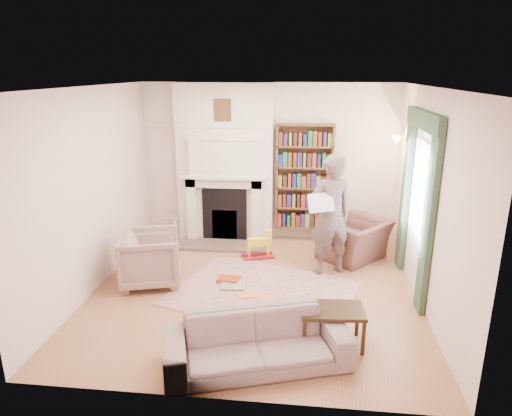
# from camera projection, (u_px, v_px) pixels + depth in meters

# --- Properties ---
(floor) EXTENTS (4.50, 4.50, 0.00)m
(floor) POSITION_uv_depth(u_px,v_px,m) (254.00, 290.00, 6.48)
(floor) COLOR #995F3D
(floor) RESTS_ON ground
(ceiling) EXTENTS (4.50, 4.50, 0.00)m
(ceiling) POSITION_uv_depth(u_px,v_px,m) (254.00, 87.00, 5.66)
(ceiling) COLOR white
(ceiling) RESTS_ON wall_back
(wall_back) EXTENTS (4.50, 0.00, 4.50)m
(wall_back) POSITION_uv_depth(u_px,v_px,m) (268.00, 163.00, 8.21)
(wall_back) COLOR white
(wall_back) RESTS_ON floor
(wall_front) EXTENTS (4.50, 0.00, 4.50)m
(wall_front) POSITION_uv_depth(u_px,v_px,m) (224.00, 264.00, 3.93)
(wall_front) COLOR white
(wall_front) RESTS_ON floor
(wall_left) EXTENTS (0.00, 4.50, 4.50)m
(wall_left) POSITION_uv_depth(u_px,v_px,m) (93.00, 191.00, 6.31)
(wall_left) COLOR white
(wall_left) RESTS_ON floor
(wall_right) EXTENTS (0.00, 4.50, 4.50)m
(wall_right) POSITION_uv_depth(u_px,v_px,m) (428.00, 201.00, 5.83)
(wall_right) COLOR white
(wall_right) RESTS_ON floor
(fireplace) EXTENTS (1.70, 0.58, 2.80)m
(fireplace) POSITION_uv_depth(u_px,v_px,m) (225.00, 165.00, 8.10)
(fireplace) COLOR white
(fireplace) RESTS_ON floor
(bookcase) EXTENTS (1.00, 0.24, 1.85)m
(bookcase) POSITION_uv_depth(u_px,v_px,m) (304.00, 177.00, 8.08)
(bookcase) COLOR brown
(bookcase) RESTS_ON floor
(window) EXTENTS (0.02, 0.90, 1.30)m
(window) POSITION_uv_depth(u_px,v_px,m) (420.00, 189.00, 6.20)
(window) COLOR silver
(window) RESTS_ON wall_right
(curtain_left) EXTENTS (0.07, 0.32, 2.40)m
(curtain_left) POSITION_uv_depth(u_px,v_px,m) (428.00, 223.00, 5.61)
(curtain_left) COLOR #2B432C
(curtain_left) RESTS_ON floor
(curtain_right) EXTENTS (0.07, 0.32, 2.40)m
(curtain_right) POSITION_uv_depth(u_px,v_px,m) (406.00, 193.00, 6.94)
(curtain_right) COLOR #2B432C
(curtain_right) RESTS_ON floor
(pelmet) EXTENTS (0.09, 1.70, 0.24)m
(pelmet) POSITION_uv_depth(u_px,v_px,m) (424.00, 120.00, 5.93)
(pelmet) COLOR #2B432C
(pelmet) RESTS_ON wall_right
(wall_sconce) EXTENTS (0.20, 0.24, 0.24)m
(wall_sconce) POSITION_uv_depth(u_px,v_px,m) (394.00, 143.00, 7.13)
(wall_sconce) COLOR gold
(wall_sconce) RESTS_ON wall_right
(rug) EXTENTS (2.87, 2.52, 0.01)m
(rug) POSITION_uv_depth(u_px,v_px,m) (263.00, 293.00, 6.40)
(rug) COLOR tan
(rug) RESTS_ON floor
(armchair_reading) EXTENTS (1.33, 1.34, 0.66)m
(armchair_reading) POSITION_uv_depth(u_px,v_px,m) (354.00, 240.00, 7.49)
(armchair_reading) COLOR #432624
(armchair_reading) RESTS_ON floor
(armchair_left) EXTENTS (1.05, 1.03, 0.77)m
(armchair_left) POSITION_uv_depth(u_px,v_px,m) (151.00, 258.00, 6.61)
(armchair_left) COLOR #A89D8B
(armchair_left) RESTS_ON floor
(sofa) EXTENTS (2.07, 1.30, 0.56)m
(sofa) POSITION_uv_depth(u_px,v_px,m) (257.00, 341.00, 4.78)
(sofa) COLOR #A39586
(sofa) RESTS_ON floor
(man_reading) EXTENTS (0.80, 0.69, 1.86)m
(man_reading) POSITION_uv_depth(u_px,v_px,m) (330.00, 215.00, 6.79)
(man_reading) COLOR #5D4D4A
(man_reading) RESTS_ON floor
(newspaper) EXTENTS (0.41, 0.27, 0.27)m
(newspaper) POSITION_uv_depth(u_px,v_px,m) (321.00, 203.00, 6.55)
(newspaper) COLOR white
(newspaper) RESTS_ON man_reading
(coffee_table) EXTENTS (0.73, 0.50, 0.45)m
(coffee_table) POSITION_uv_depth(u_px,v_px,m) (332.00, 326.00, 5.15)
(coffee_table) COLOR #362412
(coffee_table) RESTS_ON floor
(paraffin_heater) EXTENTS (0.31, 0.31, 0.55)m
(paraffin_heater) POSITION_uv_depth(u_px,v_px,m) (173.00, 233.00, 7.95)
(paraffin_heater) COLOR #B5B8BD
(paraffin_heater) RESTS_ON floor
(rocking_horse) EXTENTS (0.57, 0.37, 0.47)m
(rocking_horse) POSITION_uv_depth(u_px,v_px,m) (258.00, 245.00, 7.52)
(rocking_horse) COLOR yellow
(rocking_horse) RESTS_ON rug
(board_game) EXTENTS (0.36, 0.36, 0.03)m
(board_game) POSITION_uv_depth(u_px,v_px,m) (233.00, 285.00, 6.59)
(board_game) COLOR #ECC353
(board_game) RESTS_ON rug
(game_box_lid) EXTENTS (0.35, 0.26, 0.05)m
(game_box_lid) POSITION_uv_depth(u_px,v_px,m) (229.00, 280.00, 6.72)
(game_box_lid) COLOR #AB2C13
(game_box_lid) RESTS_ON rug
(comic_annuals) EXTENTS (0.96, 0.63, 0.02)m
(comic_annuals) POSITION_uv_depth(u_px,v_px,m) (265.00, 303.00, 6.09)
(comic_annuals) COLOR red
(comic_annuals) RESTS_ON rug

